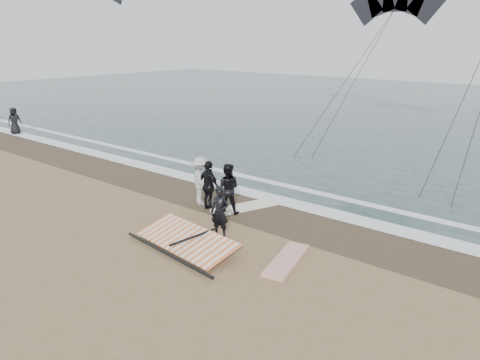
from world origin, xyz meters
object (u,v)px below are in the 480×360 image
object	(u,v)px
man_main	(220,212)
board_white	(287,260)
sail_rig	(188,240)
board_cream	(244,207)

from	to	relation	value
man_main	board_white	size ratio (longest dim) A/B	0.73
man_main	sail_rig	xyz separation A→B (m)	(-0.29, -1.12, -0.64)
board_white	board_cream	bearing A→B (deg)	130.34
board_white	board_cream	world-z (taller)	board_cream
man_main	sail_rig	size ratio (longest dim) A/B	0.42
man_main	board_cream	distance (m)	2.78
sail_rig	board_cream	bearing A→B (deg)	101.11
board_cream	sail_rig	xyz separation A→B (m)	(0.71, -3.60, 0.14)
board_cream	sail_rig	size ratio (longest dim) A/B	0.64
man_main	sail_rig	world-z (taller)	man_main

